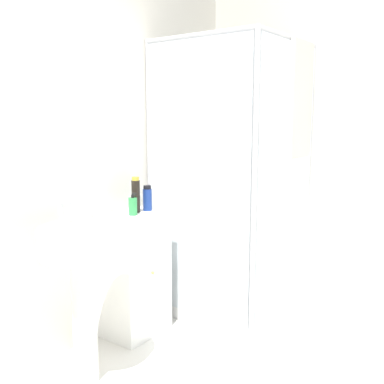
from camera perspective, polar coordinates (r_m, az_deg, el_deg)
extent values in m
cube|color=silver|center=(2.73, -17.52, 5.06)|extent=(6.40, 0.06, 2.50)
cube|color=white|center=(3.59, 4.78, -13.43)|extent=(0.89, 0.89, 0.09)
cylinder|color=#B2B2B7|center=(3.93, 2.94, 2.77)|extent=(0.04, 0.04, 1.97)
cylinder|color=#B2B2B7|center=(3.26, -5.36, 1.39)|extent=(0.04, 0.04, 1.97)
cylinder|color=#B2B2B7|center=(3.53, 14.53, 1.75)|extent=(0.04, 0.04, 1.97)
cylinder|color=#B2B2B7|center=(2.77, 7.91, -0.05)|extent=(0.04, 0.04, 1.97)
cylinder|color=#B2B2B7|center=(3.16, 12.22, 18.61)|extent=(0.85, 0.04, 0.04)
cylinder|color=#B2B2B7|center=(3.59, -0.87, 17.65)|extent=(0.85, 0.04, 0.04)
cylinder|color=#B2B2B7|center=(3.01, 0.77, 19.29)|extent=(0.04, 0.85, 0.04)
cylinder|color=#B2B2B7|center=(3.72, 8.80, 17.25)|extent=(0.04, 0.85, 0.04)
cube|color=silver|center=(3.14, 11.83, 1.43)|extent=(0.82, 0.01, 1.85)
cube|color=silver|center=(2.98, 0.60, 1.22)|extent=(0.01, 0.82, 1.85)
cylinder|color=#B7BABF|center=(3.75, 1.99, 0.05)|extent=(0.02, 0.02, 1.48)
cylinder|color=#B7BABF|center=(3.67, 2.71, 11.74)|extent=(0.07, 0.07, 0.04)
cube|color=beige|center=(3.25, 13.68, 11.29)|extent=(0.33, 0.03, 0.79)
cube|color=white|center=(3.06, -7.34, -10.24)|extent=(0.41, 0.31, 0.82)
sphere|color=gold|center=(2.94, -4.98, -10.18)|extent=(0.02, 0.02, 0.02)
cylinder|color=white|center=(2.58, -13.48, -15.46)|extent=(0.13, 0.13, 0.72)
cylinder|color=white|center=(2.43, -13.87, -6.07)|extent=(0.44, 0.44, 0.15)
cylinder|color=#B7BABF|center=(2.52, -16.26, -2.37)|extent=(0.02, 0.02, 0.13)
cube|color=#B7BABF|center=(2.48, -15.82, -1.23)|extent=(0.02, 0.07, 0.02)
cylinder|color=green|center=(2.89, -7.53, -1.84)|extent=(0.05, 0.05, 0.11)
cylinder|color=black|center=(2.87, -7.55, -0.54)|extent=(0.02, 0.02, 0.02)
cube|color=black|center=(2.86, -7.37, -0.26)|extent=(0.01, 0.03, 0.01)
cylinder|color=black|center=(2.96, -7.15, -0.56)|extent=(0.06, 0.06, 0.21)
cylinder|color=gold|center=(2.95, -7.19, 1.69)|extent=(0.05, 0.05, 0.02)
cylinder|color=navy|center=(3.02, -5.68, -0.99)|extent=(0.06, 0.06, 0.15)
cylinder|color=black|center=(3.00, -5.71, 0.61)|extent=(0.05, 0.05, 0.02)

